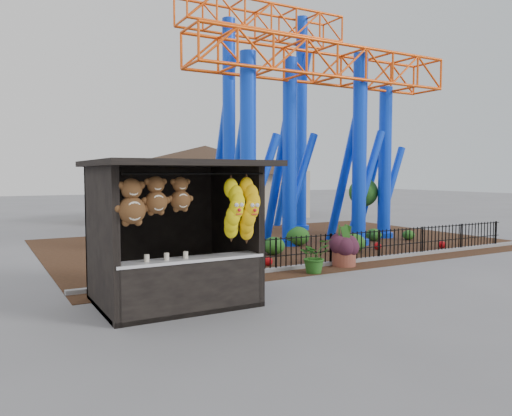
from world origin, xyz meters
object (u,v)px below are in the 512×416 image
roller_coaster (299,87)px  terracotta_planter (344,257)px  prize_booth (176,235)px  potted_plant (314,256)px

roller_coaster → terracotta_planter: roller_coaster is taller
terracotta_planter → prize_booth: bearing=-163.5°
terracotta_planter → potted_plant: size_ratio=0.72×
prize_booth → potted_plant: (4.66, 1.38, -1.04)m
prize_booth → roller_coaster: roller_coaster is taller
roller_coaster → terracotta_planter: (-2.05, -5.53, -6.17)m
prize_booth → terracotta_planter: 6.47m
terracotta_planter → potted_plant: (-1.43, -0.42, 0.23)m
roller_coaster → potted_plant: (-3.48, -5.95, -5.94)m
roller_coaster → terracotta_planter: bearing=-110.4°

